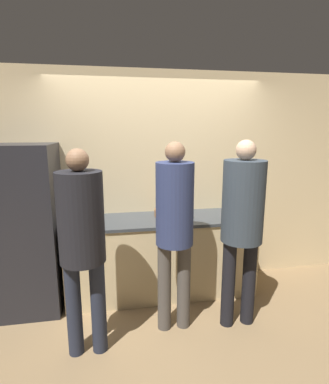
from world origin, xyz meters
name	(u,v)px	position (x,y,z in m)	size (l,w,h in m)	color
ground_plane	(167,308)	(0.00, 0.00, 0.00)	(14.00, 14.00, 0.00)	#8C704C
wall_back	(157,181)	(0.00, 0.70, 1.30)	(5.20, 0.06, 2.60)	#D6BC8C
counter	(161,255)	(0.00, 0.37, 0.46)	(2.18, 0.68, 0.92)	beige
refrigerator	(23,229)	(-1.49, 0.33, 0.89)	(0.74, 0.72, 1.78)	#232328
person_left	(82,235)	(-0.80, -0.51, 1.08)	(0.37, 0.37, 1.78)	#232838
person_center	(175,221)	(0.01, -0.31, 1.09)	(0.35, 0.35, 1.82)	#4C4742
person_right	(242,216)	(0.65, -0.37, 1.12)	(0.39, 0.39, 1.83)	black
fruit_bowl	(168,212)	(0.09, 0.43, 0.97)	(0.31, 0.31, 0.13)	brown
utensil_crock	(231,207)	(0.88, 0.44, 0.99)	(0.10, 0.10, 0.25)	silver
bottle_amber	(237,212)	(0.88, 0.26, 0.98)	(0.05, 0.05, 0.16)	brown
cup_white	(188,214)	(0.30, 0.30, 0.97)	(0.09, 0.09, 0.10)	white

